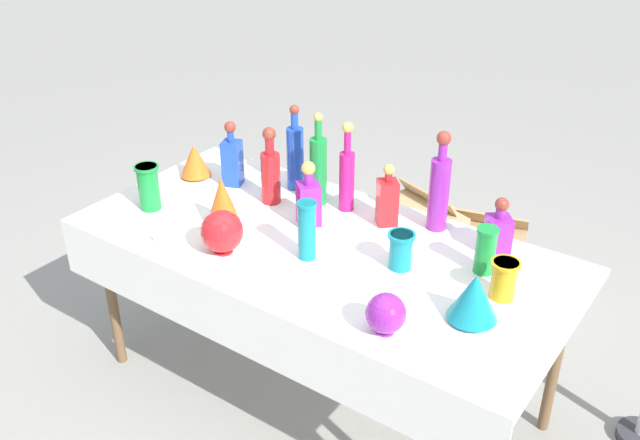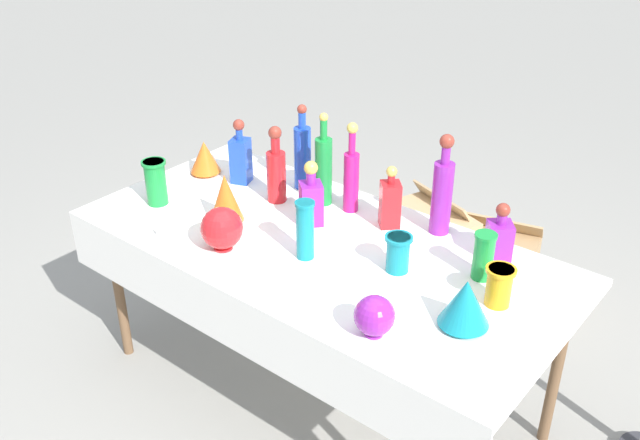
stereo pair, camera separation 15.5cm
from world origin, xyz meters
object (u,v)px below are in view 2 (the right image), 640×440
fluted_vase_0 (465,303)px  round_bowl_1 (374,316)px  tall_bottle_3 (351,176)px  square_decanter_0 (241,157)px  cardboard_box_behind_left (487,264)px  square_decanter_1 (390,202)px  slender_vase_4 (398,252)px  slender_vase_2 (499,285)px  slender_vase_3 (156,181)px  tall_bottle_2 (324,168)px  square_decanter_2 (499,236)px  slender_vase_0 (484,255)px  round_bowl_0 (222,228)px  cardboard_box_behind_right (429,245)px  square_decanter_3 (311,199)px  tall_bottle_0 (442,192)px  fluted_vase_2 (205,157)px  slender_vase_1 (305,228)px  tall_bottle_4 (276,171)px  fluted_vase_1 (226,198)px  tall_bottle_1 (303,154)px

fluted_vase_0 → round_bowl_1: 0.29m
tall_bottle_3 → square_decanter_0: 0.55m
cardboard_box_behind_left → square_decanter_0: bearing=-129.2°
square_decanter_1 → slender_vase_4: (0.21, -0.26, -0.03)m
slender_vase_2 → cardboard_box_behind_left: size_ratio=0.25×
slender_vase_3 → fluted_vase_0: size_ratio=1.13×
tall_bottle_2 → square_decanter_2: (0.78, 0.06, -0.07)m
slender_vase_0 → tall_bottle_3: bearing=170.1°
round_bowl_0 → square_decanter_1: bearing=54.3°
tall_bottle_3 → cardboard_box_behind_right: (-0.05, 0.79, -0.72)m
square_decanter_1 → square_decanter_3: bearing=-144.9°
cardboard_box_behind_right → tall_bottle_0: bearing=-59.0°
square_decanter_1 → square_decanter_2: (0.45, 0.05, -0.02)m
cardboard_box_behind_right → fluted_vase_2: bearing=-126.4°
slender_vase_1 → round_bowl_1: bearing=-25.2°
slender_vase_4 → round_bowl_1: slender_vase_4 is taller
round_bowl_0 → tall_bottle_4: bearing=104.1°
tall_bottle_2 → cardboard_box_behind_left: (0.38, 0.90, -0.77)m
slender_vase_2 → fluted_vase_0: (-0.03, -0.18, 0.01)m
square_decanter_3 → square_decanter_1: bearing=35.1°
slender_vase_3 → slender_vase_4: size_ratio=1.38×
square_decanter_0 → round_bowl_0: size_ratio=1.76×
tall_bottle_0 → square_decanter_3: tall_bottle_0 is taller
slender_vase_0 → slender_vase_1: size_ratio=0.77×
tall_bottle_4 → fluted_vase_2: size_ratio=2.15×
cardboard_box_behind_left → square_decanter_2: bearing=-64.6°
square_decanter_3 → tall_bottle_4: bearing=165.8°
square_decanter_3 → cardboard_box_behind_right: size_ratio=0.51×
square_decanter_0 → square_decanter_1: 0.75m
slender_vase_3 → slender_vase_4: slender_vase_3 is taller
tall_bottle_0 → square_decanter_2: 0.28m
slender_vase_1 → tall_bottle_2: bearing=119.9°
fluted_vase_2 → cardboard_box_behind_left: fluted_vase_2 is taller
fluted_vase_0 → round_bowl_0: bearing=-171.1°
square_decanter_1 → round_bowl_0: (-0.39, -0.54, -0.02)m
square_decanter_2 → fluted_vase_1: 1.07m
tall_bottle_0 → fluted_vase_2: bearing=-169.3°
slender_vase_0 → round_bowl_0: bearing=-153.0°
square_decanter_0 → cardboard_box_behind_right: bearing=60.8°
square_decanter_3 → round_bowl_0: (-0.13, -0.36, -0.02)m
cardboard_box_behind_left → round_bowl_1: bearing=-78.5°
tall_bottle_1 → square_decanter_0: bearing=-152.1°
tall_bottle_1 → slender_vase_2: size_ratio=2.74×
round_bowl_1 → fluted_vase_1: bearing=165.8°
slender_vase_4 → round_bowl_0: round_bowl_0 is taller
tall_bottle_0 → slender_vase_1: tall_bottle_0 is taller
tall_bottle_0 → tall_bottle_4: size_ratio=1.22×
slender_vase_0 → slender_vase_4: (-0.26, -0.15, -0.02)m
round_bowl_1 → slender_vase_4: bearing=112.6°
tall_bottle_4 → slender_vase_4: bearing=-10.9°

